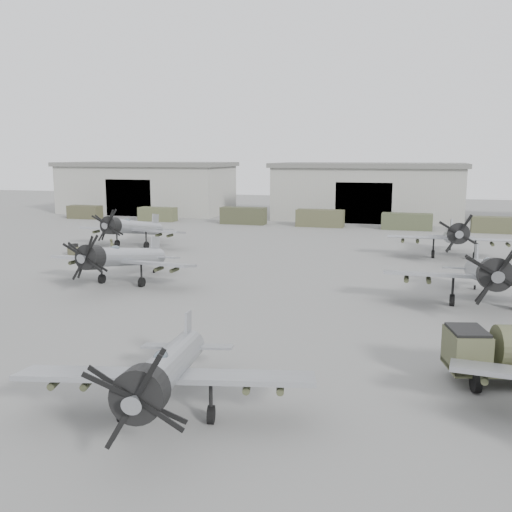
% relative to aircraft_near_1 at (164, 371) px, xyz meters
% --- Properties ---
extents(ground, '(220.00, 220.00, 0.00)m').
position_rel_aircraft_near_1_xyz_m(ground, '(0.56, 10.54, -2.03)').
color(ground, slate).
rests_on(ground, ground).
extents(hangar_left, '(29.00, 14.80, 8.70)m').
position_rel_aircraft_near_1_xyz_m(hangar_left, '(-37.44, 72.50, 2.34)').
color(hangar_left, gray).
rests_on(hangar_left, ground).
extents(hangar_center, '(29.00, 14.80, 8.70)m').
position_rel_aircraft_near_1_xyz_m(hangar_center, '(0.56, 72.50, 2.34)').
color(hangar_center, gray).
rests_on(hangar_center, ground).
extents(support_truck_0, '(5.25, 2.20, 2.05)m').
position_rel_aircraft_near_1_xyz_m(support_truck_0, '(-42.41, 60.54, -1.01)').
color(support_truck_0, '#3E3D28').
rests_on(support_truck_0, ground).
extents(support_truck_1, '(5.69, 2.20, 2.09)m').
position_rel_aircraft_near_1_xyz_m(support_truck_1, '(-29.78, 60.54, -0.99)').
color(support_truck_1, '#464930').
rests_on(support_truck_1, ground).
extents(support_truck_2, '(6.56, 2.20, 2.44)m').
position_rel_aircraft_near_1_xyz_m(support_truck_2, '(-16.10, 60.54, -0.81)').
color(support_truck_2, '#373925').
rests_on(support_truck_2, ground).
extents(support_truck_3, '(6.61, 2.20, 2.39)m').
position_rel_aircraft_near_1_xyz_m(support_truck_3, '(-4.84, 60.54, -0.84)').
color(support_truck_3, '#43442C').
rests_on(support_truck_3, ground).
extents(support_truck_4, '(6.63, 2.20, 2.20)m').
position_rel_aircraft_near_1_xyz_m(support_truck_4, '(6.92, 60.54, -0.93)').
color(support_truck_4, '#3D432C').
rests_on(support_truck_4, ground).
extents(support_truck_5, '(5.13, 2.20, 2.05)m').
position_rel_aircraft_near_1_xyz_m(support_truck_5, '(17.59, 60.54, -1.01)').
color(support_truck_5, '#40422B').
rests_on(support_truck_5, ground).
extents(aircraft_near_1, '(11.24, 10.12, 4.47)m').
position_rel_aircraft_near_1_xyz_m(aircraft_near_1, '(0.00, 0.00, 0.00)').
color(aircraft_near_1, gray).
rests_on(aircraft_near_1, ground).
extents(aircraft_mid_1, '(11.89, 10.70, 4.74)m').
position_rel_aircraft_near_1_xyz_m(aircraft_mid_1, '(-13.18, 19.99, 0.13)').
color(aircraft_mid_1, '#93969B').
rests_on(aircraft_mid_1, ground).
extents(aircraft_mid_2, '(12.93, 11.63, 5.19)m').
position_rel_aircraft_near_1_xyz_m(aircraft_mid_2, '(12.97, 20.68, 0.33)').
color(aircraft_mid_2, gray).
rests_on(aircraft_mid_2, ground).
extents(aircraft_far_0, '(12.08, 10.87, 4.83)m').
position_rel_aircraft_near_1_xyz_m(aircraft_far_0, '(-21.31, 36.60, 0.16)').
color(aircraft_far_0, '#94969C').
rests_on(aircraft_far_0, ground).
extents(aircraft_far_1, '(12.58, 11.32, 5.06)m').
position_rel_aircraft_near_1_xyz_m(aircraft_far_1, '(11.94, 39.05, 0.27)').
color(aircraft_far_1, '#9D9FA5').
rests_on(aircraft_far_1, ground).
extents(tug_trailer, '(6.10, 3.68, 1.25)m').
position_rel_aircraft_near_1_xyz_m(tug_trailer, '(-22.53, 29.54, -1.57)').
color(tug_trailer, '#46442E').
rests_on(tug_trailer, ground).
extents(ground_crew, '(0.44, 0.65, 1.72)m').
position_rel_aircraft_near_1_xyz_m(ground_crew, '(-20.50, 31.30, -1.17)').
color(ground_crew, '#3D3F29').
rests_on(ground_crew, ground).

